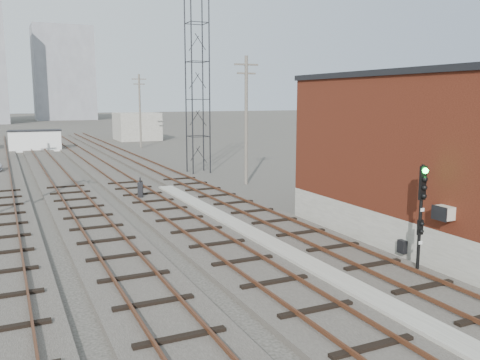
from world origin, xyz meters
TOP-DOWN VIEW (x-y plane):
  - ground at (0.00, 60.00)m, footprint 320.00×320.00m
  - track_right at (2.50, 39.00)m, footprint 3.20×90.00m
  - track_mid_right at (-1.50, 39.00)m, footprint 3.20×90.00m
  - track_mid_left at (-5.50, 39.00)m, footprint 3.20×90.00m
  - track_left at (-9.50, 39.00)m, footprint 3.20×90.00m
  - platform_curb at (0.50, 14.00)m, footprint 0.90×28.00m
  - brick_building at (7.50, 12.00)m, footprint 6.54×12.20m
  - lattice_tower at (5.50, 35.00)m, footprint 1.60×1.60m
  - utility_pole_right_a at (6.50, 28.00)m, footprint 1.80×0.24m
  - utility_pole_right_b at (6.50, 58.00)m, footprint 1.80×0.24m
  - apartment_right at (8.00, 150.00)m, footprint 16.00×12.00m
  - shed_right at (9.00, 70.00)m, footprint 6.00×6.00m
  - signal_mast at (3.70, 8.44)m, footprint 0.40×0.41m
  - switch_stand at (-1.82, 25.44)m, footprint 0.39×0.39m
  - site_trailer at (-5.63, 59.18)m, footprint 6.02×2.99m

SIDE VIEW (x-z plane):
  - ground at x=0.00m, z-range 0.00..0.00m
  - track_right at x=2.50m, z-range -0.09..0.30m
  - track_mid_right at x=-1.50m, z-range -0.09..0.30m
  - track_mid_left at x=-5.50m, z-range -0.09..0.30m
  - track_left at x=-9.50m, z-range -0.09..0.30m
  - platform_curb at x=0.50m, z-range 0.00..0.26m
  - switch_stand at x=-1.82m, z-range -0.04..1.27m
  - site_trailer at x=-5.63m, z-range 0.01..2.47m
  - shed_right at x=9.00m, z-range 0.00..4.00m
  - signal_mast at x=3.70m, z-range 0.32..4.20m
  - brick_building at x=7.50m, z-range 0.02..7.24m
  - utility_pole_right_a at x=6.50m, z-range 0.30..9.30m
  - utility_pole_right_b at x=6.50m, z-range 0.30..9.30m
  - lattice_tower at x=5.50m, z-range 0.00..15.00m
  - apartment_right at x=8.00m, z-range 0.00..26.00m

